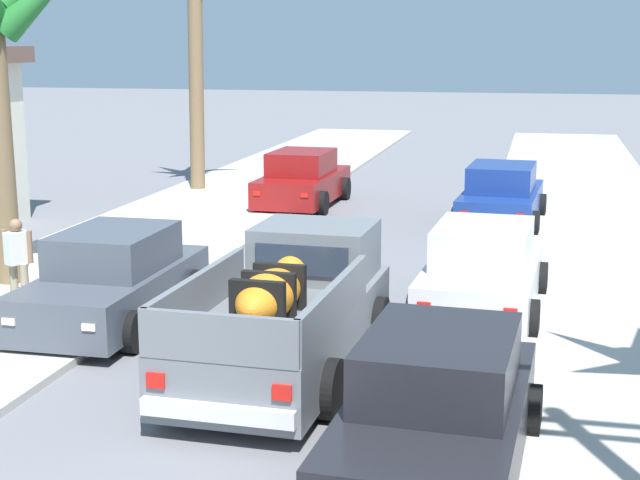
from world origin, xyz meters
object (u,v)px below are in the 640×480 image
(pickup_truck, at_px, (289,313))
(car_left_near, at_px, (483,272))
(pedestrian, at_px, (18,258))
(car_left_mid, at_px, (114,281))
(car_right_near, at_px, (302,180))
(car_right_mid, at_px, (501,197))
(car_left_far, at_px, (437,411))

(pickup_truck, height_order, car_left_near, pickup_truck)
(pickup_truck, xyz_separation_m, pedestrian, (-5.20, 1.84, 0.10))
(car_left_mid, bearing_deg, pedestrian, 170.26)
(car_left_mid, bearing_deg, car_right_near, 88.87)
(car_left_mid, height_order, pedestrian, pedestrian)
(car_right_near, distance_m, car_right_mid, 5.77)
(car_right_mid, distance_m, pedestrian, 12.21)
(pickup_truck, relative_size, car_left_mid, 1.24)
(pickup_truck, xyz_separation_m, car_right_mid, (2.40, 11.40, -0.10))
(car_left_near, height_order, car_left_far, same)
(car_left_near, relative_size, car_right_near, 1.01)
(car_right_mid, bearing_deg, pickup_truck, -101.87)
(pickup_truck, height_order, pedestrian, pickup_truck)
(car_left_far, bearing_deg, car_left_near, 89.32)
(car_left_far, xyz_separation_m, pedestrian, (-7.57, 4.71, 0.20))
(car_right_mid, bearing_deg, car_left_mid, -120.08)
(car_right_near, xyz_separation_m, pedestrian, (-2.11, -11.31, 0.20))
(car_right_near, height_order, pedestrian, pedestrian)
(pickup_truck, height_order, car_right_near, pickup_truck)
(car_left_near, distance_m, car_left_far, 6.32)
(car_left_mid, bearing_deg, car_left_near, 18.52)
(car_left_near, distance_m, car_right_near, 11.17)
(car_left_near, distance_m, pedestrian, 7.81)
(car_left_mid, xyz_separation_m, pedestrian, (-1.88, 0.32, 0.20))
(car_right_mid, bearing_deg, pedestrian, -128.51)
(pickup_truck, height_order, car_left_mid, pickup_truck)
(car_right_near, relative_size, pedestrian, 2.70)
(car_right_mid, bearing_deg, car_left_far, -90.13)
(car_right_mid, relative_size, pedestrian, 2.73)
(car_right_mid, xyz_separation_m, car_left_far, (-0.03, -14.26, 0.00))
(pickup_truck, distance_m, car_right_mid, 11.65)
(car_left_mid, relative_size, pedestrian, 2.68)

